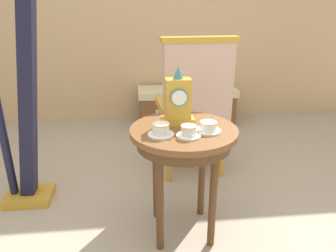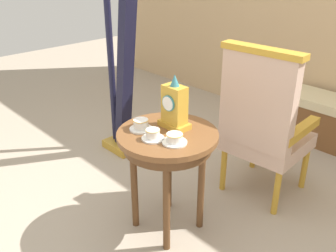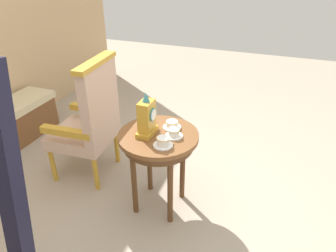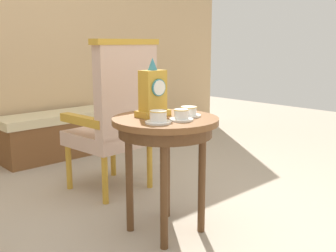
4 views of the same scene
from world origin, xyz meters
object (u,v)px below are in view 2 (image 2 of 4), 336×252
Objects in this scene: teacup_right at (153,135)px; mantel_clock at (174,107)px; side_table at (168,146)px; armchair at (263,123)px; teacup_left at (141,125)px; teacup_center at (175,139)px; harp at (121,79)px.

mantel_clock reaches higher than teacup_right.
side_table is 0.61× the size of armchair.
teacup_left is at bearing 167.88° from teacup_right.
side_table is 0.24m from mantel_clock.
teacup_center is 1.26m from harp.
side_table is at bearing -72.78° from mantel_clock.
harp is at bearing 157.31° from side_table.
harp is (-1.01, 0.35, -0.15)m from mantel_clock.
harp is at bearing 149.74° from teacup_left.
teacup_left is 0.12× the size of armchair.
armchair reaches higher than teacup_center.
harp is (-1.03, 0.43, 0.08)m from side_table.
teacup_left is 0.42× the size of mantel_clock.
armchair is 0.67× the size of harp.
armchair is (0.19, 0.85, -0.13)m from teacup_right.
harp is (-1.16, 0.50, -0.04)m from teacup_center.
teacup_right is (0.01, -0.12, 0.12)m from side_table.
teacup_center is 0.43× the size of mantel_clock.
teacup_right is 0.13m from teacup_center.
teacup_right is 0.88m from armchair.
mantel_clock is (-0.15, 0.14, 0.11)m from teacup_center.
harp reaches higher than mantel_clock.
mantel_clock is (0.11, 0.17, 0.10)m from teacup_left.
side_table is 2.07× the size of mantel_clock.
mantel_clock is at bearing 56.40° from teacup_left.
mantel_clock is at bearing 136.32° from teacup_center.
harp is at bearing 151.96° from teacup_right.
armchair reaches higher than side_table.
side_table is 1.12m from harp.
teacup_center is 0.13× the size of armchair.
teacup_center is at bearing -23.18° from harp.
armchair is (0.19, 0.73, -0.01)m from side_table.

